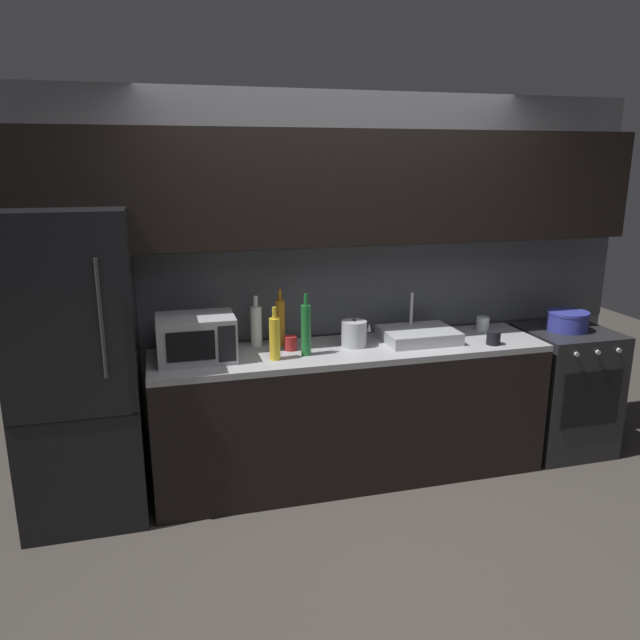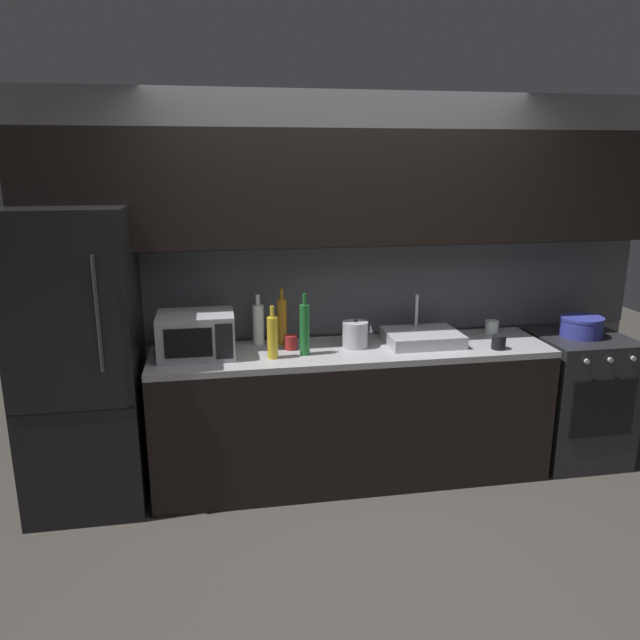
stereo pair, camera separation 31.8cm
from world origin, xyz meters
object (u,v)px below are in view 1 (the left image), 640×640
(kettle, at_px, (354,333))
(mug_red, at_px, (291,343))
(mug_clear, at_px, (483,323))
(cooking_pot, at_px, (568,321))
(wine_bottle_yellow, at_px, (275,338))
(wine_bottle_amber, at_px, (280,322))
(wine_bottle_white, at_px, (256,325))
(wine_bottle_green, at_px, (306,329))
(mug_dark, at_px, (493,338))
(oven_range, at_px, (563,389))
(microwave, at_px, (196,338))
(refrigerator, at_px, (77,368))

(kettle, xyz_separation_m, mug_red, (-0.42, 0.02, -0.04))
(mug_clear, xyz_separation_m, cooking_pot, (0.57, -0.16, 0.02))
(wine_bottle_yellow, xyz_separation_m, mug_clear, (1.55, 0.27, -0.09))
(wine_bottle_amber, relative_size, wine_bottle_white, 1.12)
(mug_red, bearing_deg, wine_bottle_green, -60.43)
(wine_bottle_white, relative_size, cooking_pot, 1.17)
(mug_dark, relative_size, mug_clear, 0.95)
(kettle, xyz_separation_m, mug_clear, (1.00, 0.13, -0.04))
(oven_range, xyz_separation_m, kettle, (-1.60, 0.03, 0.53))
(mug_red, bearing_deg, wine_bottle_amber, 109.36)
(mug_clear, bearing_deg, oven_range, -15.43)
(microwave, bearing_deg, cooking_pot, -0.41)
(cooking_pot, bearing_deg, mug_dark, -165.84)
(mug_red, distance_m, mug_clear, 1.42)
(microwave, distance_m, mug_red, 0.59)
(mug_red, xyz_separation_m, cooking_pot, (1.99, -0.05, 0.02))
(wine_bottle_white, bearing_deg, mug_red, -37.95)
(oven_range, distance_m, wine_bottle_amber, 2.15)
(kettle, bearing_deg, wine_bottle_amber, 163.10)
(wine_bottle_amber, relative_size, wine_bottle_yellow, 1.14)
(wine_bottle_green, height_order, wine_bottle_yellow, wine_bottle_green)
(wine_bottle_green, distance_m, cooking_pot, 1.92)
(cooking_pot, bearing_deg, mug_clear, 164.17)
(wine_bottle_amber, xyz_separation_m, mug_red, (0.04, -0.12, -0.11))
(wine_bottle_yellow, relative_size, mug_dark, 3.63)
(wine_bottle_green, xyz_separation_m, mug_dark, (1.23, -0.10, -0.12))
(microwave, bearing_deg, mug_dark, -5.77)
(microwave, height_order, cooking_pot, microwave)
(wine_bottle_green, distance_m, mug_clear, 1.37)
(wine_bottle_yellow, relative_size, mug_red, 3.58)
(wine_bottle_amber, height_order, wine_bottle_white, wine_bottle_amber)
(oven_range, bearing_deg, mug_clear, 164.57)
(cooking_pot, bearing_deg, wine_bottle_amber, 175.23)
(microwave, relative_size, wine_bottle_amber, 1.24)
(wine_bottle_green, bearing_deg, wine_bottle_white, 133.75)
(kettle, height_order, wine_bottle_amber, wine_bottle_amber)
(wine_bottle_green, height_order, wine_bottle_white, wine_bottle_green)
(wine_bottle_yellow, bearing_deg, mug_dark, -2.65)
(mug_dark, bearing_deg, mug_clear, 71.61)
(microwave, height_order, wine_bottle_yellow, wine_bottle_yellow)
(wine_bottle_white, distance_m, mug_red, 0.26)
(mug_red, bearing_deg, refrigerator, -177.58)
(wine_bottle_amber, bearing_deg, cooking_pot, -4.77)
(wine_bottle_amber, relative_size, cooking_pot, 1.31)
(oven_range, distance_m, wine_bottle_green, 2.04)
(mug_clear, height_order, cooking_pot, cooking_pot)
(mug_dark, relative_size, cooking_pot, 0.32)
(microwave, bearing_deg, kettle, 0.73)
(wine_bottle_amber, bearing_deg, mug_red, -70.64)
(mug_dark, bearing_deg, cooking_pot, 14.16)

